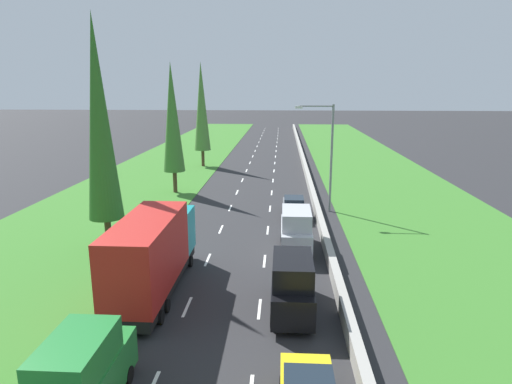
{
  "coord_description": "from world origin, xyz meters",
  "views": [
    {
      "loc": [
        2.72,
        1.73,
        10.32
      ],
      "look_at": [
        0.31,
        42.54,
        0.65
      ],
      "focal_mm": 31.06,
      "sensor_mm": 36.0,
      "label": 1
    }
  ],
  "objects_px": {
    "red_box_truck_left_lane": "(153,253)",
    "silver_van_right_lane": "(296,230)",
    "black_van_right_lane": "(292,285)",
    "poplar_tree_third": "(172,118)",
    "grey_sedan_right_lane": "(294,207)",
    "poplar_tree_second": "(99,120)",
    "street_light_mast": "(327,150)",
    "poplar_tree_fourth": "(202,107)",
    "green_van_left_lane": "(82,376)"
  },
  "relations": [
    {
      "from": "red_box_truck_left_lane",
      "to": "poplar_tree_fourth",
      "type": "distance_m",
      "value": 38.1
    },
    {
      "from": "green_van_left_lane",
      "to": "silver_van_right_lane",
      "type": "bearing_deg",
      "value": 64.52
    },
    {
      "from": "grey_sedan_right_lane",
      "to": "street_light_mast",
      "type": "xyz_separation_m",
      "value": [
        2.75,
        1.74,
        4.42
      ]
    },
    {
      "from": "grey_sedan_right_lane",
      "to": "poplar_tree_second",
      "type": "relative_size",
      "value": 0.31
    },
    {
      "from": "poplar_tree_fourth",
      "to": "grey_sedan_right_lane",
      "type": "bearing_deg",
      "value": -63.41
    },
    {
      "from": "poplar_tree_second",
      "to": "poplar_tree_fourth",
      "type": "xyz_separation_m",
      "value": [
        0.58,
        31.6,
        -0.56
      ]
    },
    {
      "from": "silver_van_right_lane",
      "to": "poplar_tree_third",
      "type": "relative_size",
      "value": 0.38
    },
    {
      "from": "red_box_truck_left_lane",
      "to": "silver_van_right_lane",
      "type": "height_order",
      "value": "red_box_truck_left_lane"
    },
    {
      "from": "poplar_tree_third",
      "to": "street_light_mast",
      "type": "relative_size",
      "value": 1.42
    },
    {
      "from": "red_box_truck_left_lane",
      "to": "poplar_tree_third",
      "type": "relative_size",
      "value": 0.74
    },
    {
      "from": "red_box_truck_left_lane",
      "to": "silver_van_right_lane",
      "type": "distance_m",
      "value": 9.83
    },
    {
      "from": "green_van_left_lane",
      "to": "poplar_tree_second",
      "type": "bearing_deg",
      "value": 108.45
    },
    {
      "from": "poplar_tree_second",
      "to": "grey_sedan_right_lane",
      "type": "bearing_deg",
      "value": 34.85
    },
    {
      "from": "poplar_tree_fourth",
      "to": "street_light_mast",
      "type": "height_order",
      "value": "poplar_tree_fourth"
    },
    {
      "from": "black_van_right_lane",
      "to": "poplar_tree_third",
      "type": "height_order",
      "value": "poplar_tree_third"
    },
    {
      "from": "poplar_tree_second",
      "to": "street_light_mast",
      "type": "height_order",
      "value": "poplar_tree_second"
    },
    {
      "from": "silver_van_right_lane",
      "to": "street_light_mast",
      "type": "distance_m",
      "value": 10.75
    },
    {
      "from": "grey_sedan_right_lane",
      "to": "poplar_tree_third",
      "type": "height_order",
      "value": "poplar_tree_third"
    },
    {
      "from": "grey_sedan_right_lane",
      "to": "poplar_tree_third",
      "type": "distance_m",
      "value": 15.57
    },
    {
      "from": "poplar_tree_second",
      "to": "street_light_mast",
      "type": "relative_size",
      "value": 1.64
    },
    {
      "from": "grey_sedan_right_lane",
      "to": "poplar_tree_fourth",
      "type": "distance_m",
      "value": 26.81
    },
    {
      "from": "grey_sedan_right_lane",
      "to": "poplar_tree_third",
      "type": "relative_size",
      "value": 0.35
    },
    {
      "from": "silver_van_right_lane",
      "to": "poplar_tree_third",
      "type": "distance_m",
      "value": 20.5
    },
    {
      "from": "black_van_right_lane",
      "to": "silver_van_right_lane",
      "type": "bearing_deg",
      "value": 87.09
    },
    {
      "from": "poplar_tree_third",
      "to": "street_light_mast",
      "type": "xyz_separation_m",
      "value": [
        14.45,
        -6.11,
        -2.21
      ]
    },
    {
      "from": "red_box_truck_left_lane",
      "to": "street_light_mast",
      "type": "distance_m",
      "value": 19.27
    },
    {
      "from": "green_van_left_lane",
      "to": "poplar_tree_fourth",
      "type": "bearing_deg",
      "value": 95.31
    },
    {
      "from": "green_van_left_lane",
      "to": "red_box_truck_left_lane",
      "type": "relative_size",
      "value": 0.52
    },
    {
      "from": "black_van_right_lane",
      "to": "grey_sedan_right_lane",
      "type": "height_order",
      "value": "black_van_right_lane"
    },
    {
      "from": "black_van_right_lane",
      "to": "silver_van_right_lane",
      "type": "relative_size",
      "value": 1.0
    },
    {
      "from": "silver_van_right_lane",
      "to": "poplar_tree_third",
      "type": "xyz_separation_m",
      "value": [
        -11.65,
        15.75,
        6.04
      ]
    },
    {
      "from": "black_van_right_lane",
      "to": "street_light_mast",
      "type": "xyz_separation_m",
      "value": [
        3.21,
        17.73,
        3.83
      ]
    },
    {
      "from": "green_van_left_lane",
      "to": "red_box_truck_left_lane",
      "type": "height_order",
      "value": "red_box_truck_left_lane"
    },
    {
      "from": "black_van_right_lane",
      "to": "poplar_tree_fourth",
      "type": "distance_m",
      "value": 41.18
    },
    {
      "from": "poplar_tree_third",
      "to": "grey_sedan_right_lane",
      "type": "bearing_deg",
      "value": -33.84
    },
    {
      "from": "poplar_tree_third",
      "to": "street_light_mast",
      "type": "distance_m",
      "value": 15.84
    },
    {
      "from": "black_van_right_lane",
      "to": "green_van_left_lane",
      "type": "bearing_deg",
      "value": -133.89
    },
    {
      "from": "black_van_right_lane",
      "to": "poplar_tree_fourth",
      "type": "xyz_separation_m",
      "value": [
        -11.12,
        39.12,
        6.46
      ]
    },
    {
      "from": "silver_van_right_lane",
      "to": "street_light_mast",
      "type": "relative_size",
      "value": 0.54
    },
    {
      "from": "poplar_tree_second",
      "to": "street_light_mast",
      "type": "xyz_separation_m",
      "value": [
        14.9,
        10.2,
        -3.18
      ]
    },
    {
      "from": "black_van_right_lane",
      "to": "poplar_tree_third",
      "type": "relative_size",
      "value": 0.38
    },
    {
      "from": "green_van_left_lane",
      "to": "poplar_tree_fourth",
      "type": "distance_m",
      "value": 46.86
    },
    {
      "from": "silver_van_right_lane",
      "to": "street_light_mast",
      "type": "xyz_separation_m",
      "value": [
        2.8,
        9.65,
        3.83
      ]
    },
    {
      "from": "green_van_left_lane",
      "to": "poplar_tree_third",
      "type": "bearing_deg",
      "value": 98.14
    },
    {
      "from": "silver_van_right_lane",
      "to": "poplar_tree_second",
      "type": "bearing_deg",
      "value": -177.37
    },
    {
      "from": "red_box_truck_left_lane",
      "to": "black_van_right_lane",
      "type": "bearing_deg",
      "value": -13.47
    },
    {
      "from": "green_van_left_lane",
      "to": "grey_sedan_right_lane",
      "type": "bearing_deg",
      "value": 72.49
    },
    {
      "from": "green_van_left_lane",
      "to": "poplar_tree_third",
      "type": "distance_m",
      "value": 31.82
    },
    {
      "from": "poplar_tree_third",
      "to": "black_van_right_lane",
      "type": "bearing_deg",
      "value": -64.76
    },
    {
      "from": "red_box_truck_left_lane",
      "to": "poplar_tree_fourth",
      "type": "xyz_separation_m",
      "value": [
        -4.11,
        37.45,
        5.67
      ]
    }
  ]
}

